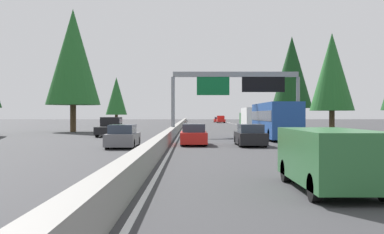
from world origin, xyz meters
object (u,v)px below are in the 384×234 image
object	(u,v)px
sedan_mid_left	(217,120)
conifer_left_far	(116,96)
box_truck_near_center	(253,119)
bus_far_right	(275,119)
sedan_far_center	(194,135)
conifer_left_mid	(73,57)
sedan_near_right	(250,136)
conifer_right_mid	(332,72)
conifer_right_far	(292,72)
sign_gantry_overhead	(237,85)
oncoming_far	(123,137)
minivan_mid_right	(330,156)
pickup_far_left	(221,119)
oncoming_near	(110,127)

from	to	relation	value
sedan_mid_left	conifer_left_far	distance (m)	42.96
box_truck_near_center	bus_far_right	world-z (taller)	bus_far_right
sedan_far_center	conifer_left_mid	distance (m)	30.48
sedan_near_right	conifer_right_mid	bearing A→B (deg)	-27.89
conifer_right_far	sign_gantry_overhead	bearing A→B (deg)	157.70
sedan_mid_left	sedan_near_right	xyz separation A→B (m)	(-98.64, 3.37, 0.00)
sedan_mid_left	oncoming_far	world-z (taller)	same
sign_gantry_overhead	conifer_right_mid	distance (m)	15.46
bus_far_right	conifer_left_mid	bearing A→B (deg)	51.83
sedan_mid_left	sign_gantry_overhead	bearing A→B (deg)	178.10
minivan_mid_right	conifer_right_mid	size ratio (longest dim) A/B	0.42
bus_far_right	oncoming_far	distance (m)	15.89
sedan_far_center	pickup_far_left	bearing A→B (deg)	-4.86
sedan_far_center	oncoming_far	distance (m)	5.20
sedan_near_right	conifer_left_mid	distance (m)	33.23
minivan_mid_right	conifer_left_far	size ratio (longest dim) A/B	0.52
bus_far_right	pickup_far_left	bearing A→B (deg)	-0.32
oncoming_near	conifer_left_far	distance (m)	48.34
bus_far_right	box_truck_near_center	bearing A→B (deg)	-0.67
minivan_mid_right	oncoming_far	xyz separation A→B (m)	(17.25, 8.18, -0.27)
bus_far_right	conifer_left_mid	xyz separation A→B (m)	(17.12, 21.78, 7.48)
conifer_right_far	conifer_left_mid	world-z (taller)	conifer_left_mid
bus_far_right	conifer_left_far	world-z (taller)	conifer_left_far
sign_gantry_overhead	conifer_right_far	distance (m)	29.86
box_truck_near_center	conifer_right_mid	xyz separation A→B (m)	(-1.41, -9.19, 5.56)
pickup_far_left	conifer_left_mid	distance (m)	67.90
oncoming_near	oncoming_far	bearing A→B (deg)	12.39
sedan_far_center	oncoming_far	size ratio (longest dim) A/B	1.00
conifer_right_mid	conifer_left_mid	world-z (taller)	conifer_left_mid
oncoming_far	conifer_right_far	distance (m)	48.72
minivan_mid_right	conifer_left_far	xyz separation A→B (m)	(80.98, 18.59, 4.86)
minivan_mid_right	conifer_left_far	bearing A→B (deg)	12.93
box_truck_near_center	pickup_far_left	size ratio (longest dim) A/B	1.52
conifer_left_far	conifer_right_mid	bearing A→B (deg)	-140.50
conifer_right_far	conifer_left_mid	size ratio (longest dim) A/B	0.95
box_truck_near_center	sedan_near_right	distance (m)	25.67
conifer_right_mid	sign_gantry_overhead	bearing A→B (deg)	127.69
conifer_right_mid	bus_far_right	bearing A→B (deg)	147.69
sedan_mid_left	bus_far_right	xyz separation A→B (m)	(-89.47, 0.04, 1.03)
sedan_near_right	conifer_right_mid	distance (m)	27.92
minivan_mid_right	oncoming_near	xyz separation A→B (m)	(33.38, 11.73, -0.04)
minivan_mid_right	sedan_far_center	distance (m)	20.09
sedan_mid_left	bus_far_right	distance (m)	89.47
sign_gantry_overhead	conifer_right_mid	bearing A→B (deg)	-52.31
conifer_right_far	conifer_right_mid	bearing A→B (deg)	-177.23
oncoming_near	conifer_left_mid	bearing A→B (deg)	-150.75
sedan_near_right	oncoming_near	world-z (taller)	oncoming_near
sign_gantry_overhead	conifer_right_mid	size ratio (longest dim) A/B	1.07
minivan_mid_right	conifer_left_mid	size ratio (longest dim) A/B	0.33
minivan_mid_right	conifer_right_mid	distance (m)	45.13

